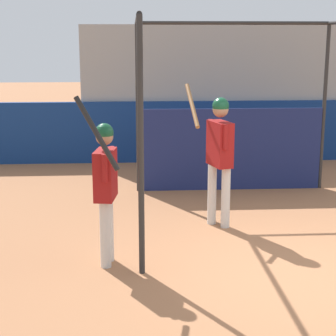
% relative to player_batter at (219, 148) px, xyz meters
% --- Properties ---
extents(ground_plane, '(60.00, 60.00, 0.00)m').
position_rel_player_batter_xyz_m(ground_plane, '(0.88, -1.92, -1.17)').
color(ground_plane, '#9E6642').
extents(outfield_wall, '(24.00, 0.12, 1.36)m').
position_rel_player_batter_xyz_m(outfield_wall, '(0.88, 4.45, -0.49)').
color(outfield_wall, navy).
rests_on(outfield_wall, ground).
extents(bleacher_section, '(6.50, 3.20, 3.04)m').
position_rel_player_batter_xyz_m(bleacher_section, '(0.88, 6.11, 0.34)').
color(bleacher_section, '#9E9E99').
rests_on(bleacher_section, ground).
extents(batting_cage, '(3.43, 3.76, 3.01)m').
position_rel_player_batter_xyz_m(batting_cage, '(0.53, 1.36, 0.13)').
color(batting_cage, '#282828').
rests_on(batting_cage, ground).
extents(player_batter, '(0.63, 0.88, 2.06)m').
position_rel_player_batter_xyz_m(player_batter, '(0.00, 0.00, 0.00)').
color(player_batter, silver).
rests_on(player_batter, ground).
extents(player_waiting, '(0.53, 0.83, 2.10)m').
position_rel_player_batter_xyz_m(player_waiting, '(-1.57, -1.37, -0.11)').
color(player_waiting, silver).
rests_on(player_waiting, ground).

